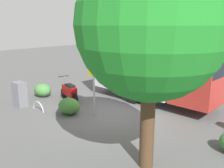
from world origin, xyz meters
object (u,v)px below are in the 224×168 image
at_px(utility_cabinet, 20,94).
at_px(bike_rack_hoop, 38,110).
at_px(motorcycle, 69,91).
at_px(stop_sign, 93,70).
at_px(street_tree, 151,26).
at_px(box_truck_near, 155,71).

bearing_deg(utility_cabinet, bike_rack_hoop, -169.91).
bearing_deg(motorcycle, utility_cabinet, 73.29).
relative_size(motorcycle, stop_sign, 0.60).
distance_m(motorcycle, street_tree, 7.18).
bearing_deg(motorcycle, street_tree, 173.33).
height_order(street_tree, utility_cabinet, street_tree).
distance_m(utility_cabinet, bike_rack_hoop, 1.31).
relative_size(box_truck_near, motorcycle, 4.63).
bearing_deg(stop_sign, utility_cabinet, 21.81).
height_order(box_truck_near, street_tree, street_tree).
distance_m(stop_sign, bike_rack_hoop, 3.28).
height_order(box_truck_near, motorcycle, box_truck_near).
bearing_deg(box_truck_near, motorcycle, -135.71).
bearing_deg(bike_rack_hoop, box_truck_near, -124.87).
height_order(box_truck_near, utility_cabinet, box_truck_near).
xyz_separation_m(box_truck_near, stop_sign, (0.84, 3.37, 0.43)).
height_order(motorcycle, street_tree, street_tree).
xyz_separation_m(stop_sign, bike_rack_hoop, (2.34, 1.19, -1.97)).
distance_m(box_truck_near, street_tree, 6.22).
bearing_deg(street_tree, stop_sign, -24.82).
distance_m(street_tree, bike_rack_hoop, 7.10).
height_order(stop_sign, utility_cabinet, stop_sign).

